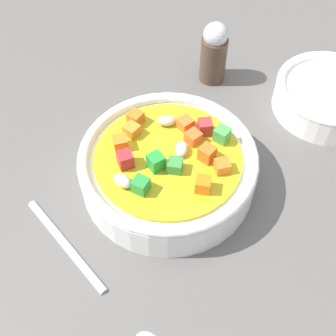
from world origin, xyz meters
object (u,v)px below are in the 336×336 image
object	(u,v)px
pepper_shaker	(214,53)
side_bowl_small	(328,96)
spoon	(103,289)
soup_bowl_main	(168,166)

from	to	relation	value
pepper_shaker	side_bowl_small	bearing A→B (deg)	135.29
pepper_shaker	spoon	bearing A→B (deg)	46.01
spoon	pepper_shaker	xyz separation A→B (cm)	(-21.83, -22.62, 3.63)
spoon	pepper_shaker	size ratio (longest dim) A/B	2.54
spoon	pepper_shaker	bearing A→B (deg)	117.06
spoon	side_bowl_small	bearing A→B (deg)	91.95
spoon	soup_bowl_main	bearing A→B (deg)	113.33
soup_bowl_main	side_bowl_small	world-z (taller)	soup_bowl_main
soup_bowl_main	side_bowl_small	xyz separation A→B (cm)	(-22.05, -3.04, -0.55)
soup_bowl_main	spoon	xyz separation A→B (cm)	(10.19, 9.27, -2.16)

